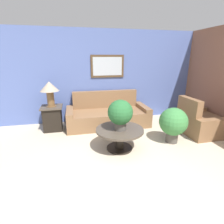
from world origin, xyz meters
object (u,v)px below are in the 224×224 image
table_lamp (50,89)px  potted_plant_on_table (120,113)px  potted_plant_floor (173,123)px  couch_main (108,115)px  coffee_table (120,134)px  side_table (53,118)px  armchair (199,122)px

table_lamp → potted_plant_on_table: size_ratio=1.04×
table_lamp → potted_plant_floor: bearing=-26.3°
table_lamp → potted_plant_on_table: bearing=-44.1°
couch_main → coffee_table: bearing=-91.0°
side_table → potted_plant_floor: bearing=-26.3°
side_table → potted_plant_floor: 3.00m
side_table → potted_plant_on_table: (1.45, -1.40, 0.47)m
coffee_table → potted_plant_on_table: potted_plant_on_table is taller
couch_main → potted_plant_floor: couch_main is taller
couch_main → table_lamp: 1.69m
side_table → potted_plant_floor: potted_plant_floor is taller
armchair → potted_plant_on_table: potted_plant_on_table is taller
coffee_table → potted_plant_floor: bearing=2.1°
couch_main → potted_plant_on_table: potted_plant_on_table is taller
couch_main → coffee_table: couch_main is taller
armchair → coffee_table: size_ratio=1.13×
coffee_table → table_lamp: (-1.45, 1.37, 0.76)m
armchair → coffee_table: bearing=99.1°
coffee_table → side_table: 2.00m
couch_main → coffee_table: (-0.03, -1.42, 0.05)m
table_lamp → armchair: bearing=-15.2°
table_lamp → potted_plant_on_table: table_lamp is taller
potted_plant_floor → side_table: bearing=153.7°
side_table → table_lamp: bearing=180.0°
table_lamp → potted_plant_on_table: 2.04m
table_lamp → potted_plant_floor: size_ratio=0.80×
armchair → side_table: bearing=74.0°
potted_plant_on_table → table_lamp: bearing=135.9°
coffee_table → armchair: bearing=9.8°
couch_main → table_lamp: (-1.48, -0.05, 0.81)m
table_lamp → potted_plant_floor: 3.06m
armchair → table_lamp: size_ratio=1.74×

